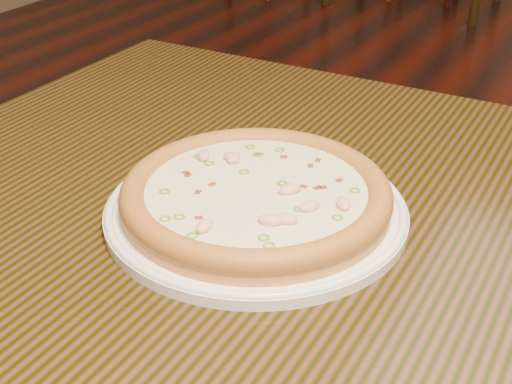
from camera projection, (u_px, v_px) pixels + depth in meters
The scene contains 3 objects.
hero_table at pixel (370, 297), 0.81m from camera, with size 1.20×0.80×0.75m.
plate at pixel (256, 209), 0.77m from camera, with size 0.33×0.33×0.02m.
pizza at pixel (256, 194), 0.76m from camera, with size 0.29×0.29×0.03m.
Camera 1 is at (-0.15, -0.88, 1.15)m, focal length 50.00 mm.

